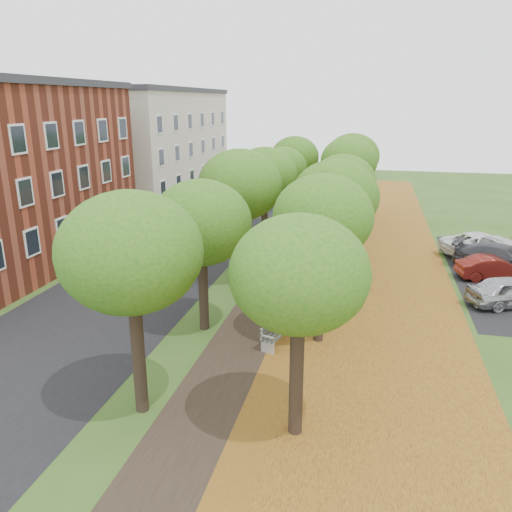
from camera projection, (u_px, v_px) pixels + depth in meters
The scene contains 12 objects.
ground at pixel (210, 419), 15.08m from camera, with size 120.00×120.00×0.00m, color #2D4C19.
street_asphalt at pixel (170, 258), 30.66m from camera, with size 8.00×70.00×0.01m, color black.
footpath at pixel (290, 266), 29.03m from camera, with size 3.20×70.00×0.01m, color black.
leaf_verge at pixel (378, 273), 27.95m from camera, with size 7.50×70.00×0.01m, color #9B6D1C.
tree_row_west at pixel (254, 184), 28.11m from camera, with size 3.97×33.97×6.46m.
tree_row_east at pixel (339, 187), 27.07m from camera, with size 3.97×33.97×6.46m.
building_cream at pixel (147, 145), 47.92m from camera, with size 10.30×20.30×10.40m.
bench at pixel (277, 332), 19.67m from camera, with size 1.08×2.04×0.93m.
car_silver at pixel (511, 291), 23.30m from camera, with size 1.66×4.12×1.40m, color #ADADB2.
car_red at pixel (494, 268), 26.79m from camera, with size 1.33×3.81×1.26m, color maroon.
car_grey at pixel (503, 259), 27.87m from camera, with size 2.15×5.28×1.53m, color #323136.
car_white at pixel (484, 245), 30.81m from camera, with size 2.42×5.24×1.46m, color silver.
Camera 1 is at (4.30, -12.28, 9.19)m, focal length 35.00 mm.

